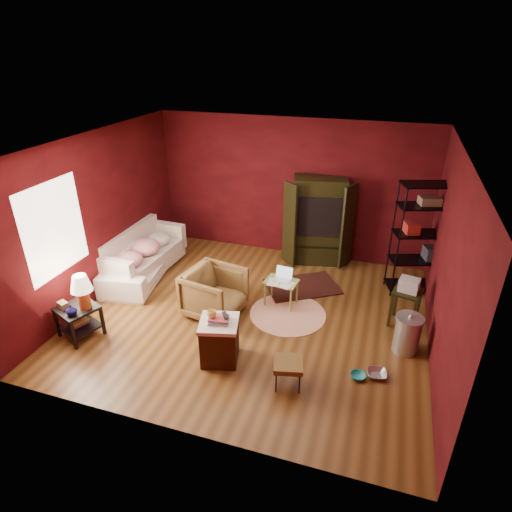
{
  "coord_description": "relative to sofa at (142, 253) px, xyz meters",
  "views": [
    {
      "loc": [
        1.85,
        -5.59,
        4.09
      ],
      "look_at": [
        0.0,
        0.2,
        1.0
      ],
      "focal_mm": 30.0,
      "sensor_mm": 36.0,
      "label": 1
    }
  ],
  "objects": [
    {
      "name": "room",
      "position": [
        2.42,
        -0.71,
        0.97
      ],
      "size": [
        5.54,
        5.04,
        2.84
      ],
      "color": "brown",
      "rests_on": "ground"
    },
    {
      "name": "sofa",
      "position": [
        0.0,
        0.0,
        0.0
      ],
      "size": [
        1.01,
        2.29,
        0.87
      ],
      "primitive_type": "imported",
      "rotation": [
        0.0,
        0.0,
        1.74
      ],
      "color": "beige",
      "rests_on": "ground"
    },
    {
      "name": "armchair",
      "position": [
        1.86,
        -0.84,
        0.0
      ],
      "size": [
        0.93,
        0.98,
        0.87
      ],
      "primitive_type": "imported",
      "rotation": [
        0.0,
        0.0,
        1.39
      ],
      "color": "black",
      "rests_on": "ground"
    },
    {
      "name": "pet_bowl_steel",
      "position": [
        4.52,
        -1.55,
        -0.3
      ],
      "size": [
        0.27,
        0.12,
        0.27
      ],
      "primitive_type": "imported",
      "rotation": [
        0.0,
        0.0,
        0.2
      ],
      "color": "silver",
      "rests_on": "ground"
    },
    {
      "name": "pet_bowl_turquoise",
      "position": [
        4.28,
        -1.67,
        -0.33
      ],
      "size": [
        0.21,
        0.08,
        0.21
      ],
      "primitive_type": "imported",
      "rotation": [
        0.0,
        0.0,
        -0.05
      ],
      "color": "teal",
      "rests_on": "ground"
    },
    {
      "name": "vase",
      "position": [
        0.18,
        -2.18,
        0.15
      ],
      "size": [
        0.2,
        0.2,
        0.16
      ],
      "primitive_type": "imported",
      "rotation": [
        0.0,
        0.0,
        -0.28
      ],
      "color": "#0C0C3C",
      "rests_on": "side_table"
    },
    {
      "name": "mug",
      "position": [
        2.28,
        -1.9,
        0.35
      ],
      "size": [
        0.14,
        0.12,
        0.13
      ],
      "primitive_type": "imported",
      "rotation": [
        0.0,
        0.0,
        0.1
      ],
      "color": "#EFCE75",
      "rests_on": "hamper"
    },
    {
      "name": "side_table",
      "position": [
        0.19,
        -1.99,
        0.2
      ],
      "size": [
        0.69,
        0.69,
        1.05
      ],
      "rotation": [
        0.0,
        0.0,
        -0.38
      ],
      "color": "black",
      "rests_on": "ground"
    },
    {
      "name": "sofa_cushions",
      "position": [
        -0.01,
        0.02,
        -0.04
      ],
      "size": [
        0.87,
        1.96,
        0.8
      ],
      "rotation": [
        0.0,
        0.0,
        -0.05
      ],
      "color": "beige",
      "rests_on": "sofa"
    },
    {
      "name": "hamper",
      "position": [
        2.37,
        -1.87,
        -0.1
      ],
      "size": [
        0.64,
        0.64,
        0.74
      ],
      "rotation": [
        0.0,
        0.0,
        0.25
      ],
      "color": "#401F0E",
      "rests_on": "ground"
    },
    {
      "name": "footstool",
      "position": [
        3.4,
        -2.08,
        -0.1
      ],
      "size": [
        0.45,
        0.45,
        0.38
      ],
      "rotation": [
        0.0,
        0.0,
        0.23
      ],
      "color": "black",
      "rests_on": "ground"
    },
    {
      "name": "rug_round",
      "position": [
        3.02,
        -0.5,
        -0.43
      ],
      "size": [
        1.56,
        1.56,
        0.01
      ],
      "rotation": [
        0.0,
        0.0,
        -0.27
      ],
      "color": "white",
      "rests_on": "ground"
    },
    {
      "name": "rug_oriental",
      "position": [
        3.06,
        0.43,
        -0.42
      ],
      "size": [
        1.54,
        1.41,
        0.01
      ],
      "rotation": [
        0.0,
        0.0,
        0.56
      ],
      "color": "#461812",
      "rests_on": "ground"
    },
    {
      "name": "laptop_desk",
      "position": [
        2.83,
        -0.23,
        -0.02
      ],
      "size": [
        0.58,
        0.47,
        0.67
      ],
      "rotation": [
        0.0,
        0.0,
        -0.12
      ],
      "color": "#A4BE57",
      "rests_on": "ground"
    },
    {
      "name": "tv_armoire",
      "position": [
        3.09,
        1.55,
        0.48
      ],
      "size": [
        1.35,
        0.9,
        1.75
      ],
      "rotation": [
        0.0,
        0.0,
        0.21
      ],
      "color": "black",
      "rests_on": "ground"
    },
    {
      "name": "wire_shelving",
      "position": [
        5.02,
        0.96,
        0.67
      ],
      "size": [
        1.07,
        0.71,
        2.01
      ],
      "rotation": [
        0.0,
        0.0,
        0.32
      ],
      "color": "black",
      "rests_on": "ground"
    },
    {
      "name": "small_stand",
      "position": [
        4.83,
        -0.2,
        0.19
      ],
      "size": [
        0.49,
        0.49,
        0.83
      ],
      "rotation": [
        0.0,
        0.0,
        -0.22
      ],
      "color": "black",
      "rests_on": "ground"
    },
    {
      "name": "trash_can",
      "position": [
        4.87,
        -0.87,
        -0.14
      ],
      "size": [
        0.52,
        0.52,
        0.63
      ],
      "rotation": [
        0.0,
        0.0,
        -0.39
      ],
      "color": "silver",
      "rests_on": "ground"
    }
  ]
}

